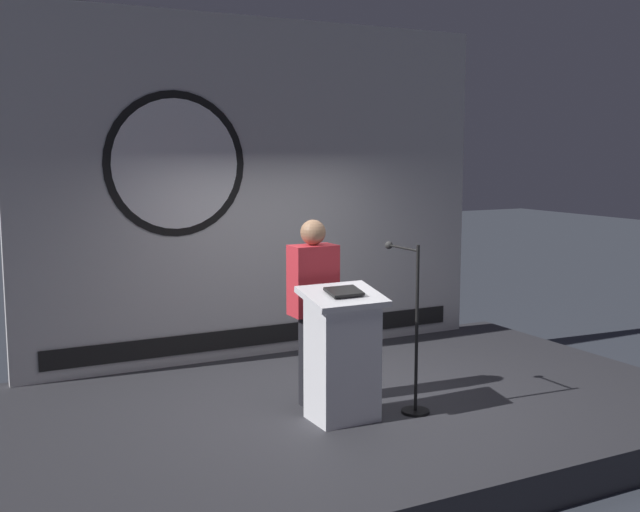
# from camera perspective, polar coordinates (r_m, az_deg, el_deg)

# --- Properties ---
(ground_plane) EXTENTS (40.00, 40.00, 0.00)m
(ground_plane) POSITION_cam_1_polar(r_m,az_deg,el_deg) (7.17, 2.00, -12.81)
(ground_plane) COLOR #383D47
(stage_platform) EXTENTS (6.40, 4.00, 0.30)m
(stage_platform) POSITION_cam_1_polar(r_m,az_deg,el_deg) (7.12, 2.01, -11.68)
(stage_platform) COLOR #333338
(stage_platform) RESTS_ON ground
(banner_display) EXTENTS (5.26, 0.12, 3.59)m
(banner_display) POSITION_cam_1_polar(r_m,az_deg,el_deg) (8.37, -4.40, 4.79)
(banner_display) COLOR silver
(banner_display) RESTS_ON stage_platform
(podium) EXTENTS (0.64, 0.50, 1.11)m
(podium) POSITION_cam_1_polar(r_m,az_deg,el_deg) (6.46, 1.66, -7.27)
(podium) COLOR silver
(podium) RESTS_ON stage_platform
(speaker_person) EXTENTS (0.40, 0.26, 1.63)m
(speaker_person) POSITION_cam_1_polar(r_m,az_deg,el_deg) (6.79, -0.51, -4.04)
(speaker_person) COLOR black
(speaker_person) RESTS_ON stage_platform
(microphone_stand) EXTENTS (0.24, 0.60, 1.44)m
(microphone_stand) POSITION_cam_1_polar(r_m,az_deg,el_deg) (6.72, 6.74, -7.01)
(microphone_stand) COLOR black
(microphone_stand) RESTS_ON stage_platform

